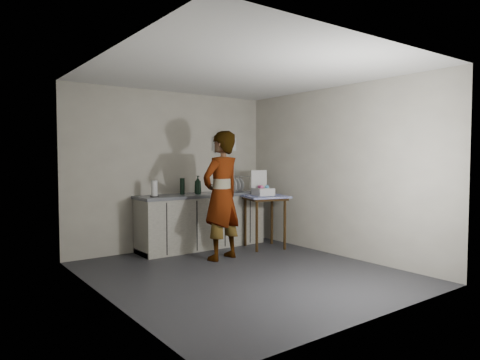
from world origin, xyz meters
TOP-DOWN VIEW (x-y plane):
  - ground at (0.00, 0.00)m, footprint 4.00×4.00m
  - wall_back at (0.00, 1.99)m, footprint 3.60×0.02m
  - wall_right at (1.79, 0.00)m, footprint 0.02×4.00m
  - wall_left at (-1.79, 0.00)m, footprint 0.02×4.00m
  - ceiling at (0.00, 0.00)m, footprint 3.60×4.00m
  - kitchen_counter at (0.40, 1.70)m, footprint 2.24×0.62m
  - wall_shelf at (1.00, 1.92)m, footprint 0.42×0.18m
  - side_table at (1.23, 1.06)m, footprint 0.84×0.84m
  - standing_man at (0.20, 0.81)m, footprint 0.78×0.60m
  - soap_bottle at (0.30, 1.67)m, footprint 0.12×0.12m
  - soda_can at (0.32, 1.68)m, footprint 0.07×0.07m
  - dark_bottle at (0.06, 1.75)m, footprint 0.08×0.08m
  - paper_towel at (-0.50, 1.61)m, footprint 0.14×0.14m
  - dish_rack at (1.12, 1.68)m, footprint 0.40×0.30m
  - bakery_box at (1.24, 1.12)m, footprint 0.35×0.36m

SIDE VIEW (x-z plane):
  - ground at x=0.00m, z-range 0.00..0.00m
  - kitchen_counter at x=0.40m, z-range -0.03..0.88m
  - side_table at x=1.23m, z-range 0.33..1.21m
  - standing_man at x=0.20m, z-range 0.00..1.90m
  - bakery_box at x=1.24m, z-range 0.76..1.18m
  - dish_rack at x=1.12m, z-range 0.83..1.11m
  - soda_can at x=0.32m, z-range 0.91..1.05m
  - paper_towel at x=-0.50m, z-range 0.90..1.15m
  - dark_bottle at x=0.06m, z-range 0.91..1.18m
  - soap_bottle at x=0.30m, z-range 0.91..1.21m
  - wall_back at x=0.00m, z-range 0.00..2.60m
  - wall_right at x=1.79m, z-range 0.00..2.60m
  - wall_left at x=-1.79m, z-range 0.00..2.60m
  - wall_shelf at x=1.00m, z-range 1.56..1.93m
  - ceiling at x=0.00m, z-range 2.59..2.60m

